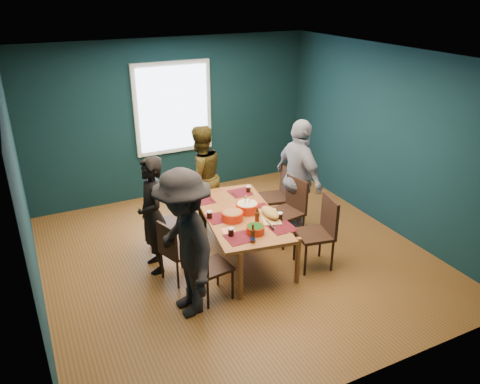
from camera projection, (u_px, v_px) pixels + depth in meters
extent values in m
cube|color=brown|center=(236.00, 257.00, 6.52)|extent=(5.00, 5.00, 0.01)
cube|color=silver|center=(235.00, 57.00, 5.41)|extent=(5.00, 5.00, 0.01)
cube|color=#0E2830|center=(24.00, 203.00, 4.96)|extent=(0.01, 5.00, 2.70)
cube|color=#0E2830|center=(387.00, 140.00, 6.96)|extent=(0.01, 5.00, 2.70)
cube|color=#0E2830|center=(173.00, 119.00, 8.01)|extent=(5.00, 0.01, 2.70)
cube|color=#0E2830|center=(365.00, 263.00, 3.91)|extent=(5.00, 0.01, 2.70)
cube|color=silver|center=(173.00, 108.00, 7.90)|extent=(1.35, 0.06, 1.55)
cube|color=#96582D|center=(240.00, 215.00, 6.22)|extent=(1.17, 1.93, 0.05)
cylinder|color=#96582D|center=(240.00, 277.00, 5.51)|extent=(0.06, 0.06, 0.64)
cylinder|color=#96582D|center=(298.00, 260.00, 5.83)|extent=(0.06, 0.06, 0.64)
cylinder|color=#96582D|center=(191.00, 218.00, 6.88)|extent=(0.06, 0.06, 0.64)
cylinder|color=#96582D|center=(239.00, 208.00, 7.20)|extent=(0.06, 0.06, 0.64)
cube|color=black|center=(164.00, 224.00, 6.53)|extent=(0.38, 0.38, 0.04)
cube|color=black|center=(151.00, 212.00, 6.37)|extent=(0.04, 0.38, 0.41)
cylinder|color=black|center=(157.00, 245.00, 6.42)|extent=(0.03, 0.03, 0.39)
cylinder|color=black|center=(179.00, 240.00, 6.55)|extent=(0.03, 0.03, 0.39)
cylinder|color=black|center=(150.00, 235.00, 6.69)|extent=(0.03, 0.03, 0.39)
cylinder|color=black|center=(172.00, 230.00, 6.82)|extent=(0.03, 0.03, 0.39)
cube|color=black|center=(179.00, 251.00, 5.89)|extent=(0.48, 0.48, 0.04)
cube|color=black|center=(167.00, 241.00, 5.69)|extent=(0.16, 0.36, 0.41)
cylinder|color=black|center=(178.00, 275.00, 5.77)|extent=(0.03, 0.03, 0.38)
cylinder|color=black|center=(198.00, 265.00, 5.98)|extent=(0.03, 0.03, 0.38)
cylinder|color=black|center=(162.00, 265.00, 5.97)|extent=(0.03, 0.03, 0.38)
cylinder|color=black|center=(182.00, 256.00, 6.18)|extent=(0.03, 0.03, 0.38)
cube|color=black|center=(213.00, 267.00, 5.52)|extent=(0.45, 0.45, 0.04)
cube|color=black|center=(199.00, 254.00, 5.33)|extent=(0.09, 0.40, 0.43)
cylinder|color=black|center=(208.00, 294.00, 5.40)|extent=(0.03, 0.03, 0.41)
cylinder|color=black|center=(233.00, 285.00, 5.57)|extent=(0.03, 0.03, 0.41)
cylinder|color=black|center=(194.00, 280.00, 5.65)|extent=(0.03, 0.03, 0.41)
cylinder|color=black|center=(218.00, 271.00, 5.83)|extent=(0.03, 0.03, 0.41)
cube|color=black|center=(273.00, 198.00, 7.19)|extent=(0.52, 0.52, 0.04)
cube|color=black|center=(286.00, 181.00, 7.13)|extent=(0.13, 0.43, 0.48)
cylinder|color=black|center=(264.00, 218.00, 7.08)|extent=(0.03, 0.03, 0.45)
cylinder|color=black|center=(288.00, 216.00, 7.16)|extent=(0.03, 0.03, 0.45)
cylinder|color=black|center=(258.00, 208.00, 7.41)|extent=(0.03, 0.03, 0.45)
cylinder|color=black|center=(280.00, 206.00, 7.50)|extent=(0.03, 0.03, 0.45)
cube|color=black|center=(286.00, 213.00, 6.73)|extent=(0.49, 0.49, 0.04)
cube|color=black|center=(297.00, 193.00, 6.73)|extent=(0.11, 0.43, 0.47)
cylinder|color=black|center=(284.00, 236.00, 6.60)|extent=(0.03, 0.03, 0.44)
cylinder|color=black|center=(303.00, 229.00, 6.79)|extent=(0.03, 0.03, 0.44)
cylinder|color=black|center=(267.00, 226.00, 6.87)|extent=(0.03, 0.03, 0.44)
cylinder|color=black|center=(287.00, 219.00, 7.06)|extent=(0.03, 0.03, 0.44)
cube|color=black|center=(314.00, 235.00, 6.13)|extent=(0.51, 0.51, 0.04)
cube|color=black|center=(330.00, 215.00, 6.07)|extent=(0.12, 0.44, 0.48)
cylinder|color=black|center=(305.00, 260.00, 6.02)|extent=(0.03, 0.03, 0.45)
cylinder|color=black|center=(332.00, 256.00, 6.11)|extent=(0.03, 0.03, 0.45)
cylinder|color=black|center=(295.00, 246.00, 6.35)|extent=(0.03, 0.03, 0.45)
cylinder|color=black|center=(320.00, 242.00, 6.44)|extent=(0.03, 0.03, 0.45)
imported|color=black|center=(153.00, 216.00, 5.94)|extent=(0.39, 0.58, 1.57)
imported|color=black|center=(200.00, 177.00, 7.11)|extent=(0.86, 0.72, 1.59)
imported|color=white|center=(299.00, 178.00, 6.82)|extent=(0.47, 1.05, 1.76)
imported|color=black|center=(184.00, 244.00, 5.11)|extent=(0.69, 1.15, 1.75)
cylinder|color=red|center=(232.00, 216.00, 6.02)|extent=(0.28, 0.28, 0.11)
cylinder|color=#59802E|center=(232.00, 212.00, 6.00)|extent=(0.25, 0.25, 0.02)
cylinder|color=red|center=(247.00, 207.00, 6.23)|extent=(0.31, 0.31, 0.12)
cylinder|color=beige|center=(247.00, 204.00, 6.21)|extent=(0.27, 0.27, 0.02)
cylinder|color=tan|center=(250.00, 200.00, 6.21)|extent=(0.09, 0.17, 0.24)
cylinder|color=tan|center=(245.00, 201.00, 6.18)|extent=(0.08, 0.17, 0.24)
cylinder|color=red|center=(255.00, 230.00, 5.70)|extent=(0.23, 0.23, 0.10)
cylinder|color=#134B12|center=(255.00, 227.00, 5.68)|extent=(0.20, 0.20, 0.02)
cube|color=#D2B671|center=(270.00, 217.00, 6.10)|extent=(0.37, 0.52, 0.02)
ellipsoid|color=#BA9243|center=(270.00, 213.00, 6.07)|extent=(0.28, 0.40, 0.11)
cube|color=#ACACB3|center=(269.00, 224.00, 5.89)|extent=(0.04, 0.19, 0.00)
cylinder|color=black|center=(272.00, 227.00, 5.80)|extent=(0.03, 0.10, 0.02)
sphere|color=#1C5814|center=(274.00, 215.00, 5.98)|extent=(0.03, 0.03, 0.03)
sphere|color=#1C5814|center=(270.00, 212.00, 6.07)|extent=(0.03, 0.03, 0.03)
sphere|color=#1C5814|center=(266.00, 209.00, 6.15)|extent=(0.03, 0.03, 0.03)
cylinder|color=black|center=(195.00, 197.00, 6.62)|extent=(0.15, 0.15, 0.06)
cylinder|color=#59802E|center=(195.00, 195.00, 6.61)|extent=(0.13, 0.13, 0.02)
cylinder|color=#48220C|center=(253.00, 236.00, 5.48)|extent=(0.06, 0.06, 0.17)
cylinder|color=#48220C|center=(253.00, 227.00, 5.43)|extent=(0.02, 0.02, 0.07)
cylinder|color=#1946AF|center=(253.00, 238.00, 5.49)|extent=(0.07, 0.07, 0.04)
cylinder|color=#48220C|center=(257.00, 218.00, 5.91)|extent=(0.06, 0.06, 0.16)
cylinder|color=#48220C|center=(257.00, 210.00, 5.86)|extent=(0.02, 0.02, 0.06)
cylinder|color=black|center=(231.00, 232.00, 5.64)|extent=(0.07, 0.07, 0.10)
cylinder|color=silver|center=(231.00, 229.00, 5.62)|extent=(0.08, 0.08, 0.02)
cylinder|color=black|center=(280.00, 216.00, 6.03)|extent=(0.07, 0.07, 0.10)
cylinder|color=silver|center=(280.00, 213.00, 6.01)|extent=(0.07, 0.07, 0.01)
cylinder|color=black|center=(248.00, 189.00, 6.82)|extent=(0.06, 0.06, 0.09)
cylinder|color=silver|center=(248.00, 187.00, 6.80)|extent=(0.07, 0.07, 0.01)
cylinder|color=black|center=(210.00, 215.00, 6.06)|extent=(0.07, 0.07, 0.10)
cylinder|color=silver|center=(209.00, 212.00, 6.04)|extent=(0.07, 0.07, 0.01)
cube|color=#EB8263|center=(260.00, 206.00, 6.41)|extent=(0.17, 0.17, 0.00)
cube|color=#EB8263|center=(228.00, 230.00, 5.78)|extent=(0.17, 0.17, 0.00)
cube|color=#EB8263|center=(286.00, 229.00, 5.80)|extent=(0.21, 0.21, 0.00)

